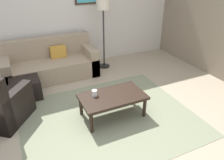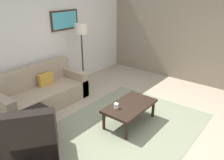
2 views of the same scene
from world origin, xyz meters
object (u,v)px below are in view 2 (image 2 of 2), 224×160
object	(u,v)px
ottoman	(35,120)
framed_artwork	(65,20)
armchair_leather	(31,142)
lamp_standing	(81,35)
couch_main	(39,93)
coffee_table	(130,107)
cup	(116,106)

from	to	relation	value
ottoman	framed_artwork	world-z (taller)	framed_artwork
armchair_leather	lamp_standing	xyz separation A→B (m)	(2.50, 1.35, 1.10)
couch_main	ottoman	xyz separation A→B (m)	(-0.65, -0.76, -0.10)
framed_artwork	coffee_table	bearing A→B (deg)	-103.85
armchair_leather	cup	bearing A→B (deg)	-18.48
framed_artwork	cup	bearing A→B (deg)	-110.70
coffee_table	cup	distance (m)	0.32
ottoman	coffee_table	world-z (taller)	coffee_table
armchair_leather	framed_artwork	size ratio (longest dim) A/B	1.31
couch_main	cup	size ratio (longest dim) A/B	20.03
ottoman	cup	xyz separation A→B (m)	(1.02, -1.17, 0.26)
coffee_table	lamp_standing	bearing A→B (deg)	70.62
coffee_table	cup	bearing A→B (deg)	155.86
couch_main	cup	world-z (taller)	couch_main
couch_main	lamp_standing	world-z (taller)	lamp_standing
ottoman	lamp_standing	bearing A→B (deg)	19.03
coffee_table	framed_artwork	distance (m)	2.90
armchair_leather	ottoman	size ratio (longest dim) A/B	2.00
cup	lamp_standing	distance (m)	2.30
coffee_table	ottoman	bearing A→B (deg)	135.17
lamp_standing	framed_artwork	distance (m)	0.60
armchair_leather	ottoman	world-z (taller)	armchair_leather
cup	framed_artwork	bearing A→B (deg)	69.30
coffee_table	lamp_standing	distance (m)	2.35
cup	coffee_table	bearing A→B (deg)	-24.14
couch_main	ottoman	size ratio (longest dim) A/B	3.70
ottoman	lamp_standing	distance (m)	2.43
ottoman	coffee_table	size ratio (longest dim) A/B	0.51
couch_main	cup	xyz separation A→B (m)	(0.38, -1.92, 0.17)
armchair_leather	ottoman	xyz separation A→B (m)	(0.50, 0.66, -0.11)
ottoman	armchair_leather	bearing A→B (deg)	-127.14
lamp_standing	coffee_table	bearing A→B (deg)	-109.38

